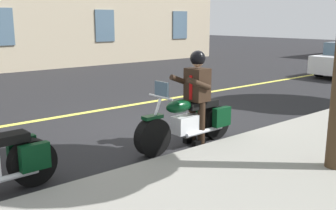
# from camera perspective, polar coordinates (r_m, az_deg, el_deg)

# --- Properties ---
(ground_plane) EXTENTS (80.00, 80.00, 0.00)m
(ground_plane) POSITION_cam_1_polar(r_m,az_deg,el_deg) (8.51, -2.73, -3.08)
(ground_plane) COLOR black
(lane_center_stripe) EXTENTS (60.00, 0.16, 0.01)m
(lane_center_stripe) POSITION_cam_1_polar(r_m,az_deg,el_deg) (10.13, -9.58, -0.69)
(lane_center_stripe) COLOR #E5DB4C
(lane_center_stripe) RESTS_ON ground_plane
(motorcycle_main) EXTENTS (2.21, 0.60, 1.26)m
(motorcycle_main) POSITION_cam_1_polar(r_m,az_deg,el_deg) (7.08, 3.10, -2.48)
(motorcycle_main) COLOR black
(motorcycle_main) RESTS_ON ground_plane
(rider_main) EXTENTS (0.62, 0.55, 1.74)m
(rider_main) POSITION_cam_1_polar(r_m,az_deg,el_deg) (7.09, 4.24, 2.35)
(rider_main) COLOR black
(rider_main) RESTS_ON ground_plane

